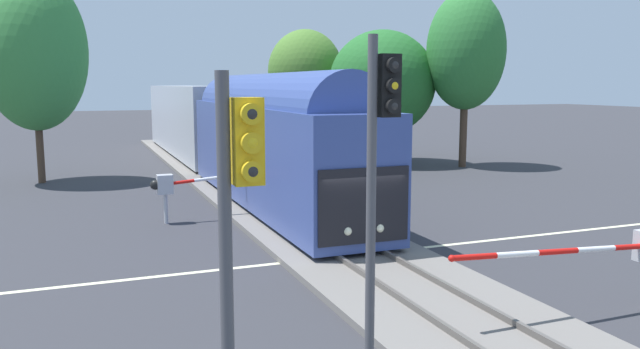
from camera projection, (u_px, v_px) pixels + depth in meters
name	position (u px, v px, depth m)	size (l,w,h in m)	color
ground_plane	(350.00, 256.00, 18.47)	(220.00, 220.00, 0.00)	#333338
road_centre_stripe	(350.00, 256.00, 18.47)	(44.00, 0.20, 0.01)	beige
railway_track	(350.00, 253.00, 18.46)	(4.40, 80.00, 0.32)	slate
commuter_train	(223.00, 126.00, 33.55)	(3.04, 38.41, 5.16)	#384C93
crossing_gate_near	(627.00, 250.00, 13.76)	(5.80, 0.40, 1.80)	#B7B7BC
crossing_gate_far	(183.00, 184.00, 22.78)	(5.91, 0.40, 1.91)	#B7B7BC
traffic_signal_near_left	(237.00, 221.00, 7.15)	(0.53, 0.38, 5.20)	#4C4C51
traffic_signal_median	(380.00, 157.00, 10.00)	(0.53, 0.38, 5.82)	#4C4C51
maple_right_background	(466.00, 51.00, 37.32)	(4.71, 4.71, 10.58)	#4C3828
oak_behind_train	(34.00, 51.00, 31.17)	(5.20, 5.20, 10.69)	#4C3828
elm_centre_background	(305.00, 72.00, 42.36)	(5.08, 5.08, 8.72)	#4C3828
oak_far_right	(382.00, 83.00, 39.05)	(6.68, 6.68, 8.41)	#4C3828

